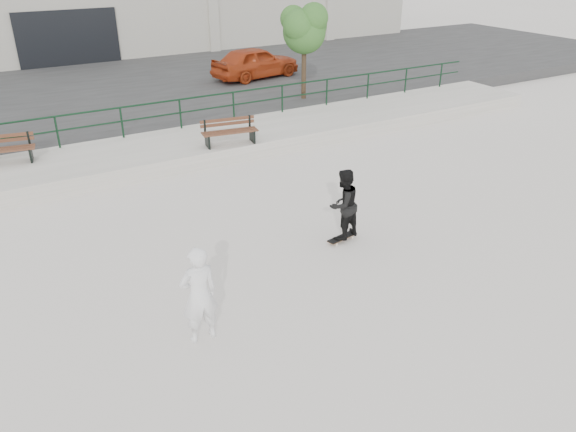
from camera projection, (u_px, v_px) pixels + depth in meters
ground at (336, 309)px, 10.73m from camera, size 120.00×120.00×0.00m
ledge at (167, 151)px, 17.97m from camera, size 30.00×3.00×0.50m
parking_strip at (102, 94)px, 24.55m from camera, size 60.00×14.00×0.50m
railing at (151, 111)px, 18.54m from camera, size 28.00×0.06×1.03m
bench_left at (2, 150)px, 16.15m from camera, size 1.84×0.83×0.82m
bench_right at (229, 132)px, 17.67m from camera, size 1.82×0.78×0.81m
tree at (305, 27)px, 21.76m from camera, size 2.10×1.86×3.72m
red_car at (255, 62)px, 26.00m from camera, size 4.47×2.40×1.44m
skateboard at (342, 238)px, 13.13m from camera, size 0.80×0.34×0.09m
standing_skater at (343, 204)px, 12.75m from camera, size 0.93×0.80×1.68m
seated_skater at (199, 295)px, 9.53m from camera, size 0.67×0.44×1.84m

